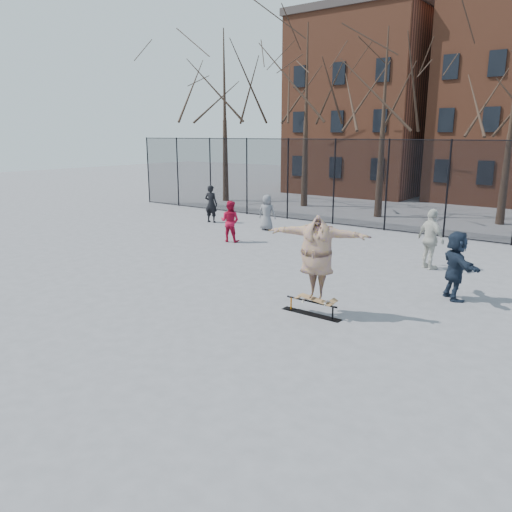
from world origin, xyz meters
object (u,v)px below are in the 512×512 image
Objects in this scene: skater at (317,257)px; bystander_black at (211,204)px; bystander_grey at (267,212)px; bystander_red at (230,221)px; bystander_white at (431,239)px; skateboard at (316,300)px; bystander_navy at (456,265)px; skate_rail at (311,309)px.

skater is 1.33× the size of bystander_black.
bystander_black is (-3.33, -0.00, 0.11)m from bystander_grey.
bystander_grey is 0.97× the size of bystander_red.
bystander_grey is 0.82× the size of bystander_white.
skateboard is 0.39× the size of skater.
bystander_red is (3.61, -2.89, -0.08)m from bystander_black.
bystander_navy is (9.25, -2.00, 0.08)m from bystander_red.
skate_rail is at bearing 128.21° from bystander_red.
bystander_navy is (12.86, -4.89, -0.00)m from bystander_black.
bystander_white is at bearing 81.81° from skate_rail.
bystander_navy is (2.24, 3.23, -0.53)m from skater.
bystander_grey is at bearing 16.22° from bystander_white.
skater is 1.52× the size of bystander_grey.
bystander_black reaches higher than bystander_red.
skate_rail is 10.86m from bystander_grey.
bystander_white is 1.07× the size of bystander_navy.
bystander_red is at bearing 125.59° from skater.
bystander_white is (0.84, 5.86, 0.83)m from skate_rail.
bystander_white reaches higher than skateboard.
skate_rail is 0.86× the size of bystander_black.
skater is at bearing 180.00° from skateboard.
bystander_navy is at bearing 153.19° from bystander_red.
skate_rail is at bearing 130.76° from bystander_black.
skate_rail is at bearing 113.78° from bystander_white.
bystander_black is at bearing 142.60° from skateboard.
skate_rail is 0.98× the size of bystander_grey.
skate_rail is 0.29m from skateboard.
bystander_red is (-7.01, 5.24, 0.42)m from skateboard.
bystander_red is at bearing 37.75° from bystander_navy.
skater reaches higher than bystander_navy.
skateboard is 1.03m from skater.
bystander_red reaches higher than skate_rail.
skater is 1.47× the size of bystander_red.
skate_rail is 0.80× the size of bystander_white.
bystander_navy reaches higher than bystander_red.
bystander_black is (-10.63, 8.12, 0.51)m from skateboard.
bystander_black is at bearing 20.71° from bystander_white.
bystander_red reaches higher than skateboard.
skater is at bearing 105.29° from bystander_navy.
bystander_black reaches higher than skate_rail.
skater reaches higher than skateboard.
skater is at bearing 0.00° from skate_rail.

